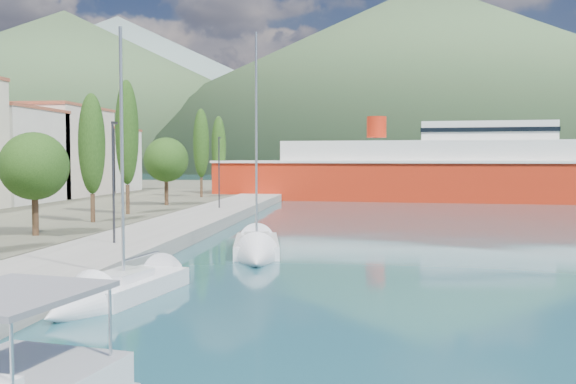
# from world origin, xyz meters

# --- Properties ---
(ground) EXTENTS (1400.00, 1400.00, 0.00)m
(ground) POSITION_xyz_m (0.00, 120.00, 0.00)
(ground) COLOR #1D4953
(quay) EXTENTS (5.00, 88.00, 0.80)m
(quay) POSITION_xyz_m (-9.00, 26.00, 0.40)
(quay) COLOR gray
(quay) RESTS_ON ground
(hills_far) EXTENTS (1480.00, 900.00, 180.00)m
(hills_far) POSITION_xyz_m (138.59, 618.73, 77.39)
(hills_far) COLOR slate
(hills_far) RESTS_ON ground
(hills_near) EXTENTS (1010.00, 520.00, 115.00)m
(hills_near) POSITION_xyz_m (98.04, 372.50, 49.18)
(hills_near) COLOR #3E5835
(hills_near) RESTS_ON ground
(tree_row) EXTENTS (4.10, 62.19, 10.89)m
(tree_row) POSITION_xyz_m (-14.89, 32.16, 5.76)
(tree_row) COLOR #47301E
(tree_row) RESTS_ON land_strip
(lamp_posts) EXTENTS (0.15, 48.10, 6.06)m
(lamp_posts) POSITION_xyz_m (-9.00, 15.29, 4.08)
(lamp_posts) COLOR #2D2D33
(lamp_posts) RESTS_ON quay
(sailboat_near) EXTENTS (3.54, 7.61, 10.53)m
(sailboat_near) POSITION_xyz_m (-5.41, 5.81, 0.29)
(sailboat_near) COLOR silver
(sailboat_near) RESTS_ON ground
(sailboat_mid) EXTENTS (3.70, 8.93, 12.48)m
(sailboat_mid) POSITION_xyz_m (-1.95, 16.80, 0.30)
(sailboat_mid) COLOR silver
(sailboat_mid) RESTS_ON ground
(ferry) EXTENTS (54.68, 16.28, 10.70)m
(ferry) POSITION_xyz_m (12.27, 64.11, 3.26)
(ferry) COLOR red
(ferry) RESTS_ON ground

